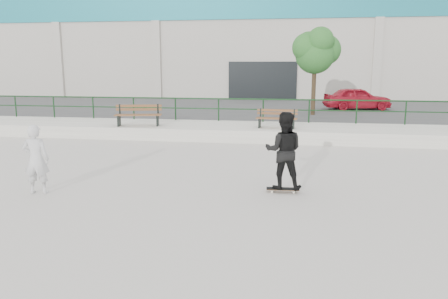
% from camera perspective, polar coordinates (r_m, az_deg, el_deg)
% --- Properties ---
extents(ground, '(120.00, 120.00, 0.00)m').
position_cam_1_polar(ground, '(9.31, -5.99, -7.92)').
color(ground, '#BAB4AA').
rests_on(ground, ground).
extents(ledge, '(30.00, 3.00, 0.50)m').
position_cam_1_polar(ledge, '(18.35, 1.69, 2.41)').
color(ledge, beige).
rests_on(ledge, ground).
extents(parking_strip, '(60.00, 14.00, 0.50)m').
position_cam_1_polar(parking_strip, '(26.74, 4.05, 5.12)').
color(parking_strip, '#3F3F3F').
rests_on(parking_strip, ground).
extents(railing, '(28.00, 0.06, 1.03)m').
position_cam_1_polar(railing, '(19.51, 2.20, 5.86)').
color(railing, '#133618').
rests_on(railing, ledge).
extents(commercial_building, '(44.20, 16.33, 8.00)m').
position_cam_1_polar(commercial_building, '(40.58, 5.95, 13.24)').
color(commercial_building, '#B2AB9F').
rests_on(commercial_building, ground).
extents(bench_left, '(1.98, 0.94, 0.88)m').
position_cam_1_polar(bench_left, '(18.52, -11.12, 4.42)').
color(bench_left, brown).
rests_on(bench_left, ledge).
extents(bench_right, '(1.66, 0.57, 0.75)m').
position_cam_1_polar(bench_right, '(17.66, 6.90, 4.02)').
color(bench_right, brown).
rests_on(bench_right, ledge).
extents(tree, '(2.41, 2.14, 4.29)m').
position_cam_1_polar(tree, '(22.48, 11.90, 12.63)').
color(tree, '#423421').
rests_on(tree, parking_strip).
extents(red_car, '(3.91, 2.22, 1.25)m').
position_cam_1_polar(red_car, '(25.81, 17.00, 6.41)').
color(red_car, '#A81425').
rests_on(red_car, parking_strip).
extents(skateboard, '(0.79, 0.25, 0.09)m').
position_cam_1_polar(skateboard, '(10.61, 7.68, -5.15)').
color(skateboard, black).
rests_on(skateboard, ground).
extents(standing_skater, '(0.90, 0.70, 1.84)m').
position_cam_1_polar(standing_skater, '(10.39, 7.81, -0.16)').
color(standing_skater, black).
rests_on(standing_skater, skateboard).
extents(seated_skater, '(0.66, 0.49, 1.65)m').
position_cam_1_polar(seated_skater, '(11.16, -23.35, -1.19)').
color(seated_skater, silver).
rests_on(seated_skater, ground).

